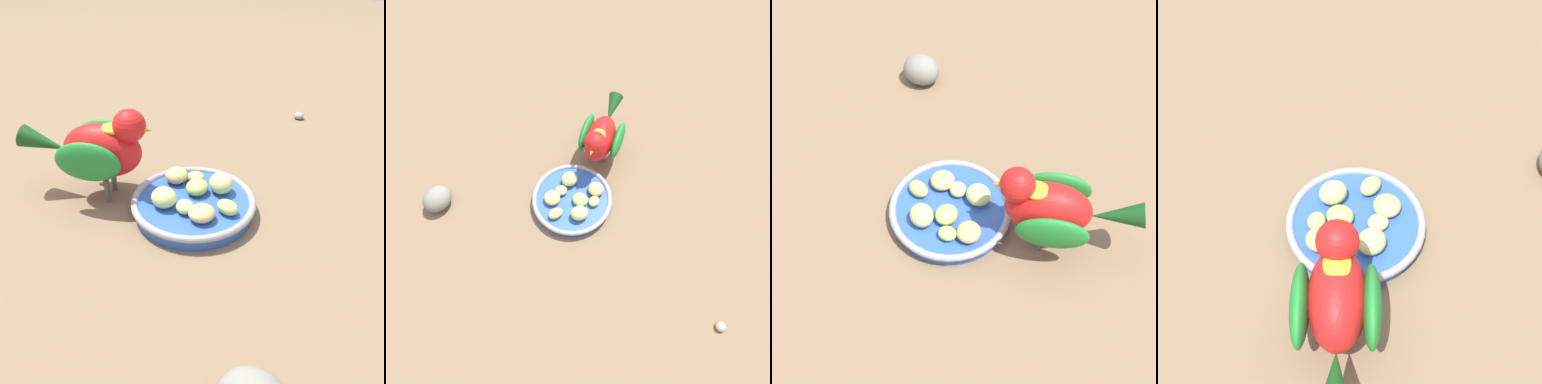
{
  "view_description": "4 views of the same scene",
  "coord_description": "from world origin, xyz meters",
  "views": [
    {
      "loc": [
        -0.2,
        0.47,
        0.38
      ],
      "look_at": [
        0.01,
        0.04,
        0.05
      ],
      "focal_mm": 38.15,
      "sensor_mm": 36.0,
      "label": 1
    },
    {
      "loc": [
        -0.31,
        -0.22,
        0.79
      ],
      "look_at": [
        0.02,
        0.01,
        0.06
      ],
      "focal_mm": 35.06,
      "sensor_mm": 36.0,
      "label": 2
    },
    {
      "loc": [
        0.23,
        -0.41,
        0.71
      ],
      "look_at": [
        0.03,
        0.03,
        0.06
      ],
      "focal_mm": 52.24,
      "sensor_mm": 36.0,
      "label": 3
    },
    {
      "loc": [
        0.43,
        0.13,
        0.65
      ],
      "look_at": [
        -0.01,
        0.01,
        0.05
      ],
      "focal_mm": 53.63,
      "sensor_mm": 36.0,
      "label": 4
    }
  ],
  "objects": [
    {
      "name": "apple_piece_3",
      "position": [
        -0.02,
        0.06,
        0.03
      ],
      "size": [
        0.05,
        0.05,
        0.02
      ],
      "primitive_type": "ellipsoid",
      "rotation": [
        0.0,
        0.0,
        4.13
      ],
      "color": "tan",
      "rests_on": "feeding_bowl"
    },
    {
      "name": "rock_large",
      "position": [
        -0.16,
        0.28,
        0.03
      ],
      "size": [
        0.07,
        0.06,
        0.05
      ],
      "primitive_type": "ellipsoid",
      "rotation": [
        0.0,
        0.0,
        3.04
      ],
      "color": "gray",
      "rests_on": "ground_plane"
    },
    {
      "name": "apple_piece_0",
      "position": [
        0.02,
        -0.0,
        0.03
      ],
      "size": [
        0.04,
        0.04,
        0.02
      ],
      "primitive_type": "ellipsoid",
      "rotation": [
        0.0,
        0.0,
        4.67
      ],
      "color": "#B2CC66",
      "rests_on": "feeding_bowl"
    },
    {
      "name": "ground_plane",
      "position": [
        0.0,
        0.0,
        0.0
      ],
      "size": [
        4.0,
        4.0,
        0.0
      ],
      "primitive_type": "plane",
      "color": "#7A6047"
    },
    {
      "name": "parrot",
      "position": [
        0.16,
        0.04,
        0.09
      ],
      "size": [
        0.21,
        0.12,
        0.15
      ],
      "rotation": [
        0.0,
        0.0,
        -2.88
      ],
      "color": "#59544C",
      "rests_on": "ground_plane"
    },
    {
      "name": "apple_piece_4",
      "position": [
        0.05,
        0.05,
        0.04
      ],
      "size": [
        0.05,
        0.05,
        0.03
      ],
      "primitive_type": "ellipsoid",
      "rotation": [
        0.0,
        0.0,
        2.74
      ],
      "color": "#C6D17A",
      "rests_on": "feeding_bowl"
    },
    {
      "name": "apple_piece_2",
      "position": [
        -0.01,
        -0.02,
        0.04
      ],
      "size": [
        0.05,
        0.05,
        0.03
      ],
      "primitive_type": "ellipsoid",
      "rotation": [
        0.0,
        0.0,
        2.45
      ],
      "color": "#C6D17A",
      "rests_on": "feeding_bowl"
    },
    {
      "name": "apple_piece_7",
      "position": [
        0.01,
        0.05,
        0.03
      ],
      "size": [
        0.04,
        0.04,
        0.02
      ],
      "primitive_type": "ellipsoid",
      "rotation": [
        0.0,
        0.0,
        5.35
      ],
      "color": "#C6D17A",
      "rests_on": "feeding_bowl"
    },
    {
      "name": "pebble_0",
      "position": [
        -0.05,
        -0.38,
        0.01
      ],
      "size": [
        0.03,
        0.03,
        0.01
      ],
      "primitive_type": "ellipsoid",
      "rotation": [
        0.0,
        0.0,
        5.52
      ],
      "color": "gray",
      "rests_on": "ground_plane"
    },
    {
      "name": "apple_piece_5",
      "position": [
        0.06,
        -0.02,
        0.03
      ],
      "size": [
        0.04,
        0.04,
        0.02
      ],
      "primitive_type": "ellipsoid",
      "rotation": [
        0.0,
        0.0,
        1.64
      ],
      "color": "tan",
      "rests_on": "feeding_bowl"
    },
    {
      "name": "apple_piece_6",
      "position": [
        0.03,
        -0.03,
        0.03
      ],
      "size": [
        0.03,
        0.02,
        0.02
      ],
      "primitive_type": "ellipsoid",
      "rotation": [
        0.0,
        0.0,
        3.17
      ],
      "color": "#B2CC66",
      "rests_on": "feeding_bowl"
    },
    {
      "name": "feeding_bowl",
      "position": [
        0.01,
        0.02,
        0.01
      ],
      "size": [
        0.19,
        0.19,
        0.03
      ],
      "color": "#2D56B7",
      "rests_on": "ground_plane"
    },
    {
      "name": "apple_piece_1",
      "position": [
        -0.04,
        0.03,
        0.03
      ],
      "size": [
        0.04,
        0.04,
        0.02
      ],
      "primitive_type": "ellipsoid",
      "rotation": [
        0.0,
        0.0,
        2.75
      ],
      "color": "#B2CC66",
      "rests_on": "feeding_bowl"
    }
  ]
}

